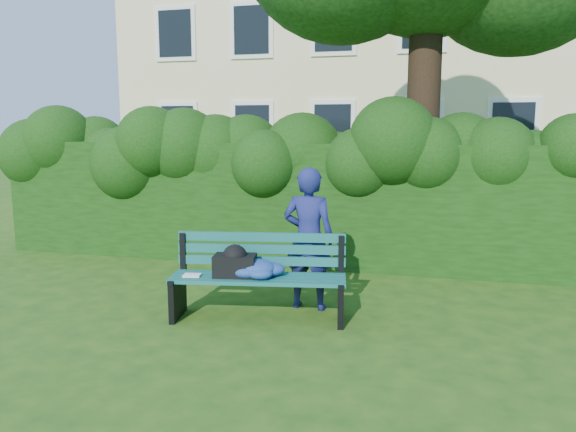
# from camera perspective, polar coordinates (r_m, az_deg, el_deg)

# --- Properties ---
(ground) EXTENTS (80.00, 80.00, 0.00)m
(ground) POSITION_cam_1_polar(r_m,az_deg,el_deg) (6.53, -1.38, -9.06)
(ground) COLOR #1F4814
(ground) RESTS_ON ground
(apartment_building) EXTENTS (16.00, 8.08, 12.00)m
(apartment_building) POSITION_cam_1_polar(r_m,az_deg,el_deg) (20.41, 10.42, 20.07)
(apartment_building) COLOR beige
(apartment_building) RESTS_ON ground
(hedge) EXTENTS (10.00, 1.00, 1.80)m
(hedge) POSITION_cam_1_polar(r_m,az_deg,el_deg) (8.42, 2.82, 1.30)
(hedge) COLOR black
(hedge) RESTS_ON ground
(park_bench) EXTENTS (1.91, 0.87, 0.89)m
(park_bench) POSITION_cam_1_polar(r_m,az_deg,el_deg) (5.99, -3.52, -5.76)
(park_bench) COLOR #0F4D47
(park_bench) RESTS_ON ground
(man_reading) EXTENTS (0.60, 0.40, 1.60)m
(man_reading) POSITION_cam_1_polar(r_m,az_deg,el_deg) (6.25, 2.11, -2.31)
(man_reading) COLOR navy
(man_reading) RESTS_ON ground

